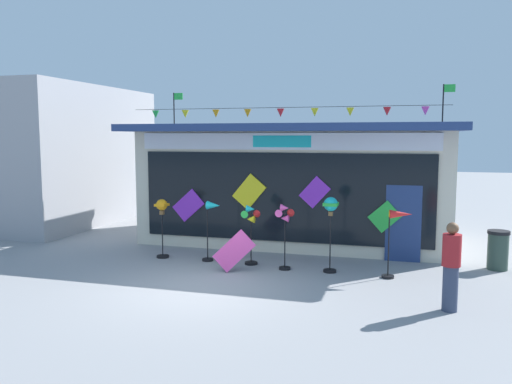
# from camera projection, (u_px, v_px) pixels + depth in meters

# --- Properties ---
(ground_plane) EXTENTS (80.00, 80.00, 0.00)m
(ground_plane) POSITION_uv_depth(u_px,v_px,m) (200.00, 287.00, 11.08)
(ground_plane) COLOR gray
(kite_shop_building) EXTENTS (9.40, 5.39, 4.75)m
(kite_shop_building) POSITION_uv_depth(u_px,v_px,m) (298.00, 182.00, 16.18)
(kite_shop_building) COLOR beige
(kite_shop_building) RESTS_ON ground_plane
(wind_spinner_far_left) EXTENTS (0.33, 0.33, 1.59)m
(wind_spinner_far_left) POSITION_uv_depth(u_px,v_px,m) (162.00, 214.00, 13.68)
(wind_spinner_far_left) COLOR black
(wind_spinner_far_left) RESTS_ON ground_plane
(wind_spinner_left) EXTENTS (0.51, 0.29, 1.59)m
(wind_spinner_left) POSITION_uv_depth(u_px,v_px,m) (212.00, 219.00, 13.28)
(wind_spinner_left) COLOR black
(wind_spinner_left) RESTS_ON ground_plane
(wind_spinner_center_left) EXTENTS (0.45, 0.33, 1.53)m
(wind_spinner_center_left) POSITION_uv_depth(u_px,v_px,m) (251.00, 224.00, 12.93)
(wind_spinner_center_left) COLOR black
(wind_spinner_center_left) RESTS_ON ground_plane
(wind_spinner_center_right) EXTENTS (0.44, 0.29, 1.62)m
(wind_spinner_center_right) POSITION_uv_depth(u_px,v_px,m) (285.00, 222.00, 12.41)
(wind_spinner_center_right) COLOR black
(wind_spinner_center_right) RESTS_ON ground_plane
(wind_spinner_right) EXTENTS (0.34, 0.34, 1.82)m
(wind_spinner_right) POSITION_uv_depth(u_px,v_px,m) (331.00, 213.00, 12.17)
(wind_spinner_right) COLOR black
(wind_spinner_right) RESTS_ON ground_plane
(wind_spinner_far_right) EXTENTS (0.66, 0.30, 1.60)m
(wind_spinner_far_right) POSITION_uv_depth(u_px,v_px,m) (398.00, 227.00, 11.65)
(wind_spinner_far_right) COLOR black
(wind_spinner_far_right) RESTS_ON ground_plane
(person_mid_plaza) EXTENTS (0.34, 0.34, 1.68)m
(person_mid_plaza) POSITION_uv_depth(u_px,v_px,m) (451.00, 266.00, 9.50)
(person_mid_plaza) COLOR #333D56
(person_mid_plaza) RESTS_ON ground_plane
(trash_bin) EXTENTS (0.52, 0.52, 0.97)m
(trash_bin) POSITION_uv_depth(u_px,v_px,m) (498.00, 250.00, 12.51)
(trash_bin) COLOR #2D4238
(trash_bin) RESTS_ON ground_plane
(display_kite_on_ground) EXTENTS (1.03, 0.27, 1.03)m
(display_kite_on_ground) POSITION_uv_depth(u_px,v_px,m) (234.00, 251.00, 12.28)
(display_kite_on_ground) COLOR #EA4CA3
(display_kite_on_ground) RESTS_ON ground_plane
(neighbour_building) EXTENTS (7.33, 7.38, 5.07)m
(neighbour_building) POSITION_uv_depth(u_px,v_px,m) (26.00, 155.00, 19.88)
(neighbour_building) COLOR #99999E
(neighbour_building) RESTS_ON ground_plane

